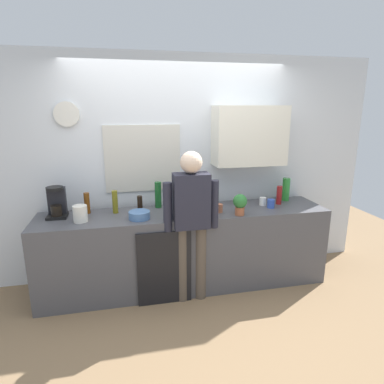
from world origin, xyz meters
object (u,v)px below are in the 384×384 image
(cup_blue_mug, at_px, (271,204))
(bottle_dark_sauce, at_px, (140,204))
(bottle_clear_soda, at_px, (286,189))
(cup_terracotta_mug, at_px, (219,208))
(bottle_red_vinegar, at_px, (279,195))
(bottle_green_wine, at_px, (158,195))
(potted_plant, at_px, (240,203))
(bottle_olive_oil, at_px, (115,202))
(mixing_bowl, at_px, (139,215))
(person_at_sink, at_px, (191,215))
(bottle_amber_beer, at_px, (87,203))
(cup_white_mug, at_px, (263,201))
(dish_soap, at_px, (193,206))
(coffee_maker, at_px, (57,203))
(storage_canister, at_px, (80,214))

(cup_blue_mug, bearing_deg, bottle_dark_sauce, 173.26)
(bottle_clear_soda, height_order, cup_terracotta_mug, bottle_clear_soda)
(cup_blue_mug, bearing_deg, bottle_red_vinegar, 36.88)
(bottle_green_wine, height_order, bottle_dark_sauce, bottle_green_wine)
(bottle_clear_soda, bearing_deg, bottle_green_wine, 178.36)
(bottle_dark_sauce, bearing_deg, potted_plant, -18.36)
(bottle_clear_soda, bearing_deg, bottle_olive_oil, -178.27)
(bottle_dark_sauce, distance_m, bottle_olive_oil, 0.27)
(mixing_bowl, relative_size, potted_plant, 0.96)
(cup_blue_mug, bearing_deg, cup_terracotta_mug, -177.32)
(person_at_sink, bearing_deg, bottle_amber_beer, 151.13)
(cup_blue_mug, bearing_deg, bottle_olive_oil, 173.83)
(cup_white_mug, height_order, dish_soap, dish_soap)
(coffee_maker, bearing_deg, cup_blue_mug, -4.67)
(potted_plant, bearing_deg, bottle_olive_oil, 164.64)
(bottle_dark_sauce, bearing_deg, bottle_red_vinegar, -1.92)
(bottle_clear_soda, height_order, bottle_amber_beer, bottle_clear_soda)
(coffee_maker, bearing_deg, bottle_olive_oil, -0.27)
(bottle_dark_sauce, bearing_deg, cup_white_mug, -2.36)
(bottle_amber_beer, distance_m, cup_terracotta_mug, 1.44)
(bottle_dark_sauce, height_order, dish_soap, same)
(bottle_red_vinegar, relative_size, cup_white_mug, 2.32)
(cup_terracotta_mug, distance_m, person_at_sink, 0.41)
(mixing_bowl, xyz_separation_m, person_at_sink, (0.51, -0.17, 0.02))
(dish_soap, bearing_deg, bottle_green_wine, 141.62)
(coffee_maker, relative_size, bottle_olive_oil, 1.32)
(bottle_red_vinegar, relative_size, bottle_dark_sauce, 1.22)
(bottle_green_wine, bearing_deg, bottle_olive_oil, -167.46)
(bottle_green_wine, xyz_separation_m, mixing_bowl, (-0.24, -0.36, -0.11))
(bottle_clear_soda, bearing_deg, bottle_dark_sauce, -177.57)
(bottle_green_wine, distance_m, mixing_bowl, 0.44)
(bottle_clear_soda, xyz_separation_m, storage_canister, (-2.39, -0.28, -0.05))
(bottle_olive_oil, distance_m, cup_terracotta_mug, 1.14)
(bottle_dark_sauce, height_order, cup_blue_mug, bottle_dark_sauce)
(bottle_dark_sauce, distance_m, cup_white_mug, 1.43)
(bottle_green_wine, bearing_deg, coffee_maker, -174.46)
(bottle_clear_soda, relative_size, mixing_bowl, 1.27)
(bottle_red_vinegar, height_order, bottle_green_wine, bottle_green_wine)
(coffee_maker, distance_m, cup_white_mug, 2.29)
(mixing_bowl, height_order, storage_canister, storage_canister)
(bottle_green_wine, bearing_deg, dish_soap, -38.38)
(dish_soap, distance_m, person_at_sink, 0.27)
(bottle_olive_oil, xyz_separation_m, bottle_amber_beer, (-0.30, 0.05, -0.01))
(potted_plant, bearing_deg, cup_blue_mug, 21.02)
(bottle_amber_beer, bearing_deg, coffee_maker, -170.51)
(cup_white_mug, bearing_deg, person_at_sink, -159.54)
(cup_terracotta_mug, xyz_separation_m, mixing_bowl, (-0.87, -0.03, -0.01))
(bottle_clear_soda, height_order, potted_plant, bottle_clear_soda)
(bottle_amber_beer, bearing_deg, bottle_dark_sauce, -6.72)
(cup_terracotta_mug, relative_size, potted_plant, 0.40)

